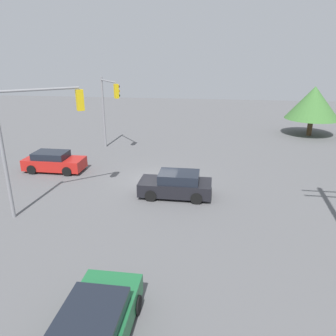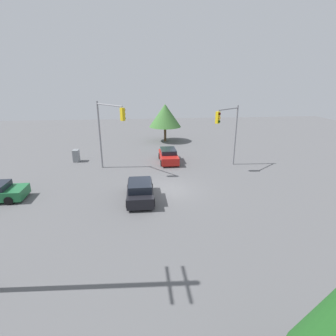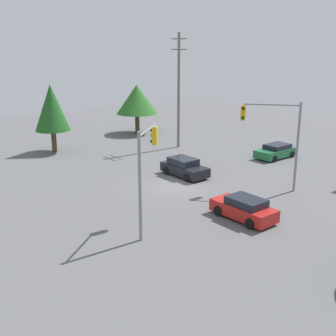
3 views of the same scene
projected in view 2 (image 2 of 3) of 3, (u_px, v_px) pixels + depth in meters
name	position (u px, v px, depth m)	size (l,w,h in m)	color
ground_plane	(167.00, 190.00, 20.70)	(80.00, 80.00, 0.00)	#5B5B5E
sedan_red	(168.00, 156.00, 27.55)	(4.08, 1.88, 1.38)	red
sedan_dark	(140.00, 191.00, 18.83)	(4.10, 1.95, 1.45)	black
traffic_signal_main	(108.00, 125.00, 23.57)	(3.31, 2.77, 6.43)	gray
traffic_signal_cross	(229.00, 126.00, 24.79)	(2.33, 2.83, 5.96)	gray
electrical_cabinet	(76.00, 156.00, 27.72)	(0.85, 0.59, 1.27)	gray
tree_far	(165.00, 116.00, 35.94)	(4.41, 4.41, 5.14)	#4C3823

